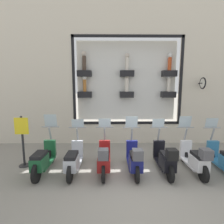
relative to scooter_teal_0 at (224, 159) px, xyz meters
name	(u,v)px	position (x,y,z in m)	size (l,w,h in m)	color
ground_plane	(138,182)	(-0.54, 2.76, -0.41)	(120.00, 120.00, 0.00)	gray
building_facade	(128,31)	(3.06, 2.76, 4.69)	(1.17, 36.00, 10.01)	beige
scooter_teal_0	(224,159)	(0.00, 0.00, 0.00)	(1.79, 0.61, 1.57)	black
scooter_white_1	(195,159)	(-0.06, 0.93, 0.06)	(1.80, 0.61, 1.64)	black
scooter_black_2	(165,159)	(-0.06, 1.87, 0.05)	(1.80, 0.60, 1.55)	black
scooter_navy_3	(135,159)	(-0.06, 2.80, 0.06)	(1.80, 0.61, 1.64)	black
scooter_red_4	(104,159)	(-0.06, 3.73, 0.06)	(1.80, 0.60, 1.56)	black
scooter_silver_5	(74,160)	(0.00, 4.66, 0.02)	(1.80, 0.61, 1.54)	black
scooter_green_6	(43,159)	(0.01, 5.60, 0.04)	(1.81, 0.61, 1.71)	black
shop_sign_post	(23,139)	(0.51, 6.44, 0.51)	(0.36, 0.45, 1.71)	#232326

